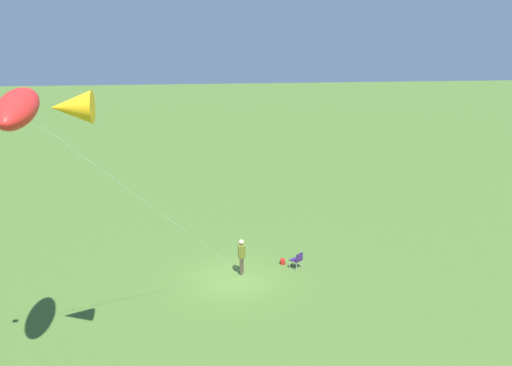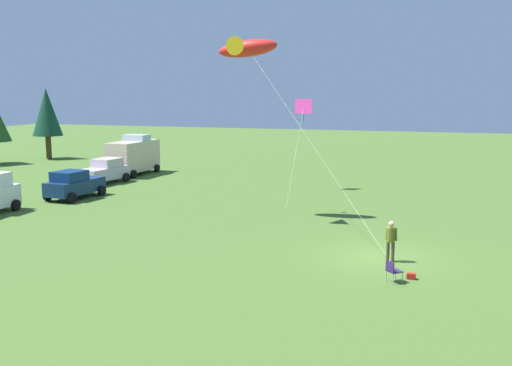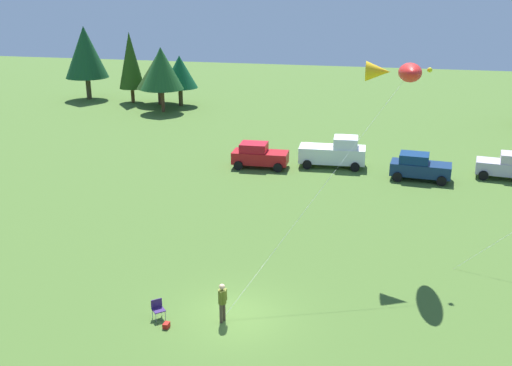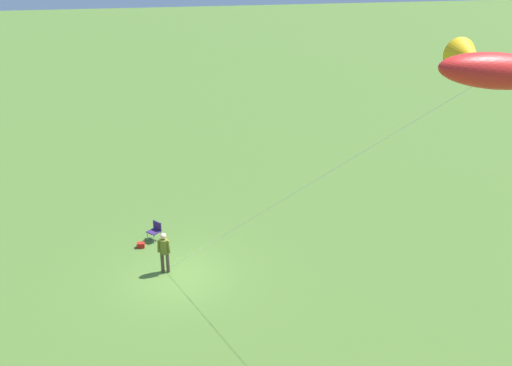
# 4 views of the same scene
# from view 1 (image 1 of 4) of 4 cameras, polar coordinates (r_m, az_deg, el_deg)

# --- Properties ---
(ground_plane) EXTENTS (160.00, 160.00, 0.00)m
(ground_plane) POSITION_cam_1_polar(r_m,az_deg,el_deg) (28.38, -2.18, -9.11)
(ground_plane) COLOR #466628
(person_kite_flyer) EXTENTS (0.42, 0.53, 1.74)m
(person_kite_flyer) POSITION_cam_1_polar(r_m,az_deg,el_deg) (28.47, -1.40, -6.77)
(person_kite_flyer) COLOR #4B3B2D
(person_kite_flyer) RESTS_ON ground
(folding_chair) EXTENTS (0.68, 0.68, 0.82)m
(folding_chair) POSITION_cam_1_polar(r_m,az_deg,el_deg) (29.31, 3.95, -7.25)
(folding_chair) COLOR #311E57
(folding_chair) RESTS_ON ground
(backpack_on_grass) EXTENTS (0.24, 0.33, 0.22)m
(backpack_on_grass) POSITION_cam_1_polar(r_m,az_deg,el_deg) (29.96, 2.56, -7.48)
(backpack_on_grass) COLOR #AC1B13
(backpack_on_grass) RESTS_ON ground
(kite_large_fish) EXTENTS (8.17, 10.48, 10.03)m
(kite_large_fish) POSITION_cam_1_polar(r_m,az_deg,el_deg) (18.28, -20.65, 6.70)
(kite_large_fish) COLOR red
(kite_large_fish) RESTS_ON ground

